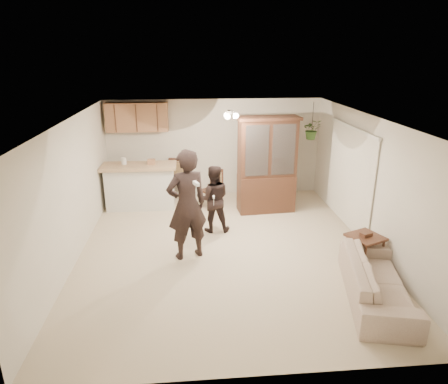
{
  "coord_description": "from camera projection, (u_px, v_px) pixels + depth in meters",
  "views": [
    {
      "loc": [
        -0.63,
        -6.91,
        3.6
      ],
      "look_at": [
        0.01,
        0.4,
        1.03
      ],
      "focal_mm": 32.0,
      "sensor_mm": 36.0,
      "label": 1
    }
  ],
  "objects": [
    {
      "name": "floor",
      "position": [
        225.0,
        249.0,
        7.74
      ],
      "size": [
        6.5,
        6.5,
        0.0
      ],
      "primitive_type": "plane",
      "color": "beige",
      "rests_on": "ground"
    },
    {
      "name": "ceiling",
      "position": [
        226.0,
        119.0,
        6.91
      ],
      "size": [
        5.5,
        6.5,
        0.02
      ],
      "primitive_type": "cube",
      "color": "white",
      "rests_on": "wall_back"
    },
    {
      "name": "wall_back",
      "position": [
        214.0,
        148.0,
        10.38
      ],
      "size": [
        5.5,
        0.02,
        2.5
      ],
      "primitive_type": "cube",
      "color": "beige",
      "rests_on": "ground"
    },
    {
      "name": "wall_front",
      "position": [
        253.0,
        284.0,
        4.27
      ],
      "size": [
        5.5,
        0.02,
        2.5
      ],
      "primitive_type": "cube",
      "color": "beige",
      "rests_on": "ground"
    },
    {
      "name": "wall_left",
      "position": [
        72.0,
        192.0,
        7.1
      ],
      "size": [
        0.02,
        6.5,
        2.5
      ],
      "primitive_type": "cube",
      "color": "beige",
      "rests_on": "ground"
    },
    {
      "name": "wall_right",
      "position": [
        370.0,
        184.0,
        7.55
      ],
      "size": [
        0.02,
        6.5,
        2.5
      ],
      "primitive_type": "cube",
      "color": "beige",
      "rests_on": "ground"
    },
    {
      "name": "breakfast_bar",
      "position": [
        141.0,
        188.0,
        9.63
      ],
      "size": [
        1.6,
        0.55,
        1.0
      ],
      "primitive_type": "cube",
      "color": "silver",
      "rests_on": "floor"
    },
    {
      "name": "bar_top",
      "position": [
        139.0,
        166.0,
        9.45
      ],
      "size": [
        1.75,
        0.7,
        0.08
      ],
      "primitive_type": "cube",
      "color": "tan",
      "rests_on": "breakfast_bar"
    },
    {
      "name": "upper_cabinets",
      "position": [
        137.0,
        117.0,
        9.77
      ],
      "size": [
        1.5,
        0.34,
        0.7
      ],
      "primitive_type": "cube",
      "color": "brown",
      "rests_on": "wall_back"
    },
    {
      "name": "vertical_blinds",
      "position": [
        349.0,
        177.0,
        8.44
      ],
      "size": [
        0.06,
        2.3,
        2.1
      ],
      "primitive_type": null,
      "color": "beige",
      "rests_on": "wall_right"
    },
    {
      "name": "ceiling_fixture",
      "position": [
        230.0,
        115.0,
        8.09
      ],
      "size": [
        0.36,
        0.36,
        0.2
      ],
      "primitive_type": null,
      "color": "#FADEBB",
      "rests_on": "ceiling"
    },
    {
      "name": "hanging_plant",
      "position": [
        312.0,
        129.0,
        9.57
      ],
      "size": [
        0.43,
        0.37,
        0.48
      ],
      "primitive_type": "imported",
      "color": "#346327",
      "rests_on": "ceiling"
    },
    {
      "name": "plant_cord",
      "position": [
        313.0,
        116.0,
        9.46
      ],
      "size": [
        0.01,
        0.01,
        0.65
      ],
      "primitive_type": "cylinder",
      "color": "black",
      "rests_on": "ceiling"
    },
    {
      "name": "sofa",
      "position": [
        377.0,
        277.0,
        6.06
      ],
      "size": [
        1.14,
        1.99,
        0.73
      ],
      "primitive_type": "imported",
      "rotation": [
        0.0,
        0.0,
        1.34
      ],
      "color": "beige",
      "rests_on": "floor"
    },
    {
      "name": "adult",
      "position": [
        187.0,
        211.0,
        7.16
      ],
      "size": [
        0.77,
        0.63,
        1.8
      ],
      "primitive_type": "imported",
      "rotation": [
        0.0,
        0.0,
        3.5
      ],
      "color": "black",
      "rests_on": "floor"
    },
    {
      "name": "child",
      "position": [
        213.0,
        201.0,
        8.31
      ],
      "size": [
        0.67,
        0.53,
        1.35
      ],
      "primitive_type": "imported",
      "rotation": [
        0.0,
        0.0,
        3.11
      ],
      "color": "black",
      "rests_on": "floor"
    },
    {
      "name": "china_hutch",
      "position": [
        267.0,
        166.0,
        9.26
      ],
      "size": [
        1.46,
        0.66,
        2.24
      ],
      "rotation": [
        0.0,
        0.0,
        0.08
      ],
      "color": "#341D13",
      "rests_on": "floor"
    },
    {
      "name": "side_table",
      "position": [
        364.0,
        251.0,
        7.01
      ],
      "size": [
        0.7,
        0.7,
        0.65
      ],
      "rotation": [
        0.0,
        0.0,
        0.4
      ],
      "color": "#341D13",
      "rests_on": "floor"
    },
    {
      "name": "chair_bar",
      "position": [
        118.0,
        194.0,
        9.91
      ],
      "size": [
        0.52,
        0.52,
        1.01
      ],
      "rotation": [
        0.0,
        0.0,
        -0.19
      ],
      "color": "#341D13",
      "rests_on": "floor"
    },
    {
      "name": "chair_hutch_left",
      "position": [
        176.0,
        188.0,
        10.33
      ],
      "size": [
        0.53,
        0.53,
        1.02
      ],
      "rotation": [
        0.0,
        0.0,
        -0.18
      ],
      "color": "#341D13",
      "rests_on": "floor"
    },
    {
      "name": "chair_hutch_right",
      "position": [
        212.0,
        197.0,
        9.72
      ],
      "size": [
        0.61,
        0.61,
        0.98
      ],
      "rotation": [
        0.0,
        0.0,
        3.82
      ],
      "color": "#341D13",
      "rests_on": "floor"
    },
    {
      "name": "controller_adult",
      "position": [
        196.0,
        184.0,
        6.53
      ],
      "size": [
        0.11,
        0.19,
        0.05
      ],
      "primitive_type": "cube",
      "rotation": [
        0.0,
        0.0,
        3.5
      ],
      "color": "white",
      "rests_on": "adult"
    },
    {
      "name": "controller_child",
      "position": [
        214.0,
        197.0,
        7.93
      ],
      "size": [
        0.04,
        0.13,
        0.04
      ],
      "primitive_type": "cube",
      "rotation": [
        0.0,
        0.0,
        3.11
      ],
      "color": "white",
      "rests_on": "child"
    }
  ]
}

